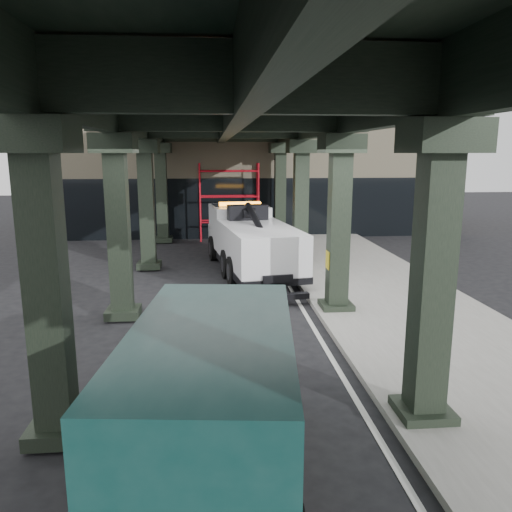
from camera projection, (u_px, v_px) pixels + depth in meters
ground at (251, 341)px, 12.18m from camera, size 90.00×90.00×0.00m
sidewalk at (400, 308)px, 14.51m from camera, size 5.00×40.00×0.15m
lane_stripe at (305, 313)px, 14.28m from camera, size 0.12×38.00×0.01m
viaduct at (230, 115)px, 12.99m from camera, size 7.40×32.00×6.40m
building at (258, 161)px, 31.05m from camera, size 22.00×10.00×8.00m
scaffolding at (229, 200)px, 26.04m from camera, size 3.08×0.88×4.00m
tow_truck at (249, 238)px, 19.19m from camera, size 3.32×8.31×2.65m
towed_van at (215, 394)px, 6.91m from camera, size 2.78×5.85×2.29m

